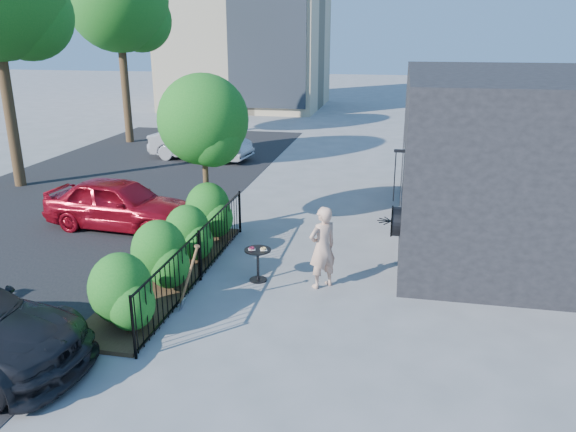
% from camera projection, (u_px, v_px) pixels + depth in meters
% --- Properties ---
extents(ground, '(120.00, 120.00, 0.00)m').
position_uv_depth(ground, '(271.00, 286.00, 11.37)').
color(ground, gray).
rests_on(ground, ground).
extents(shop_building, '(6.22, 9.00, 4.00)m').
position_uv_depth(shop_building, '(527.00, 155.00, 13.91)').
color(shop_building, black).
rests_on(shop_building, ground).
extents(fence, '(0.05, 6.05, 1.10)m').
position_uv_depth(fence, '(200.00, 255.00, 11.47)').
color(fence, black).
rests_on(fence, ground).
extents(planting_bed, '(1.30, 6.00, 0.08)m').
position_uv_depth(planting_bed, '(169.00, 276.00, 11.76)').
color(planting_bed, '#382616').
rests_on(planting_bed, ground).
extents(shrubs, '(1.10, 5.60, 1.24)m').
position_uv_depth(shrubs, '(173.00, 245.00, 11.63)').
color(shrubs, '#166319').
rests_on(shrubs, ground).
extents(patio_tree, '(2.20, 2.20, 3.94)m').
position_uv_depth(patio_tree, '(205.00, 125.00, 13.49)').
color(patio_tree, '#3F2B19').
rests_on(patio_tree, ground).
extents(street, '(9.00, 30.00, 0.01)m').
position_uv_depth(street, '(48.00, 219.00, 15.46)').
color(street, black).
rests_on(street, ground).
extents(street_tree_far, '(4.40, 4.40, 8.28)m').
position_uv_depth(street_tree_far, '(119.00, 7.00, 24.37)').
color(street_tree_far, '#3F2B19').
rests_on(street_tree_far, ground).
extents(cafe_table, '(0.55, 0.55, 0.74)m').
position_uv_depth(cafe_table, '(258.00, 259.00, 11.49)').
color(cafe_table, black).
rests_on(cafe_table, ground).
extents(woman, '(0.73, 0.72, 1.69)m').
position_uv_depth(woman, '(322.00, 247.00, 11.10)').
color(woman, tan).
rests_on(woman, ground).
extents(shovel, '(0.46, 0.17, 1.35)m').
position_uv_depth(shovel, '(188.00, 281.00, 10.20)').
color(shovel, brown).
rests_on(shovel, ground).
extents(car_red, '(4.03, 1.91, 1.33)m').
position_uv_depth(car_red, '(119.00, 203.00, 14.56)').
color(car_red, maroon).
rests_on(car_red, ground).
extents(car_silver, '(4.26, 1.97, 1.35)m').
position_uv_depth(car_silver, '(201.00, 143.00, 22.44)').
color(car_silver, '#A9A9AE').
rests_on(car_silver, ground).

